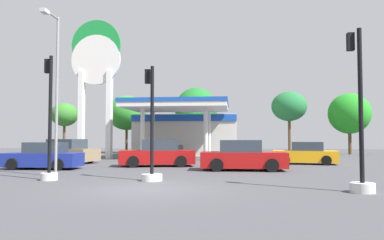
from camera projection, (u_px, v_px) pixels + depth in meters
ground_plane at (148, 189)px, 12.30m from camera, size 90.00×90.00×0.00m
gas_station at (186, 132)px, 35.50m from camera, size 9.60×12.60×4.62m
station_pole_sign at (96, 71)px, 30.38m from camera, size 4.08×0.56×11.29m
car_0 at (65, 152)px, 24.96m from camera, size 4.77×2.98×1.59m
car_1 at (305, 154)px, 23.85m from camera, size 4.16×2.23×1.42m
car_2 at (158, 154)px, 22.11m from camera, size 4.65×2.65×1.57m
car_3 at (43, 157)px, 20.18m from camera, size 4.06×1.91×1.44m
car_4 at (243, 157)px, 19.36m from camera, size 4.42×2.07×1.57m
traffic_signal_0 at (49, 139)px, 14.94m from camera, size 0.66×0.69×4.99m
traffic_signal_1 at (151, 150)px, 14.69m from camera, size 0.82×0.82×4.53m
traffic_signal_2 at (360, 144)px, 11.60m from camera, size 0.74×0.74×5.13m
tree_0 at (64, 115)px, 42.53m from camera, size 3.06×3.06×5.63m
tree_1 at (127, 113)px, 40.48m from camera, size 4.25×4.25×6.24m
tree_2 at (196, 110)px, 41.69m from camera, size 4.70×4.70×7.27m
tree_3 at (289, 107)px, 38.87m from camera, size 3.64×3.64×6.48m
tree_4 at (349, 114)px, 37.99m from camera, size 4.18×4.18×6.20m
corner_streetlamp at (55, 79)px, 16.33m from camera, size 0.24×1.48×7.08m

